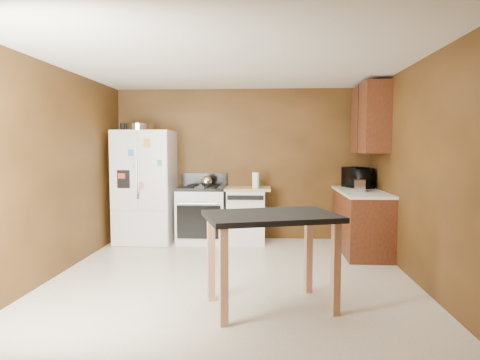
# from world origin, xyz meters

# --- Properties ---
(floor) EXTENTS (4.50, 4.50, 0.00)m
(floor) POSITION_xyz_m (0.00, 0.00, 0.00)
(floor) COLOR white
(floor) RESTS_ON ground
(ceiling) EXTENTS (4.50, 4.50, 0.00)m
(ceiling) POSITION_xyz_m (0.00, 0.00, 2.50)
(ceiling) COLOR white
(ceiling) RESTS_ON ground
(wall_back) EXTENTS (4.20, 0.00, 4.20)m
(wall_back) POSITION_xyz_m (0.00, 2.25, 1.25)
(wall_back) COLOR brown
(wall_back) RESTS_ON ground
(wall_front) EXTENTS (4.20, 0.00, 4.20)m
(wall_front) POSITION_xyz_m (0.00, -2.25, 1.25)
(wall_front) COLOR brown
(wall_front) RESTS_ON ground
(wall_left) EXTENTS (0.00, 4.50, 4.50)m
(wall_left) POSITION_xyz_m (-2.10, 0.00, 1.25)
(wall_left) COLOR brown
(wall_left) RESTS_ON ground
(wall_right) EXTENTS (0.00, 4.50, 4.50)m
(wall_right) POSITION_xyz_m (2.10, 0.00, 1.25)
(wall_right) COLOR brown
(wall_right) RESTS_ON ground
(roasting_pan) EXTENTS (0.43, 0.43, 0.11)m
(roasting_pan) POSITION_xyz_m (-1.62, 1.85, 1.85)
(roasting_pan) COLOR silver
(roasting_pan) RESTS_ON refrigerator
(pen_cup) EXTENTS (0.08, 0.08, 0.12)m
(pen_cup) POSITION_xyz_m (-1.87, 1.76, 1.86)
(pen_cup) COLOR black
(pen_cup) RESTS_ON refrigerator
(kettle) EXTENTS (0.18, 0.18, 0.18)m
(kettle) POSITION_xyz_m (-0.55, 1.82, 0.99)
(kettle) COLOR silver
(kettle) RESTS_ON gas_range
(paper_towel) EXTENTS (0.11, 0.11, 0.25)m
(paper_towel) POSITION_xyz_m (0.23, 1.83, 1.01)
(paper_towel) COLOR white
(paper_towel) RESTS_ON dishwasher
(green_canister) EXTENTS (0.14, 0.14, 0.12)m
(green_canister) POSITION_xyz_m (0.26, 2.03, 0.95)
(green_canister) COLOR green
(green_canister) RESTS_ON dishwasher
(toaster) EXTENTS (0.19, 0.26, 0.18)m
(toaster) POSITION_xyz_m (1.75, 1.33, 0.99)
(toaster) COLOR silver
(toaster) RESTS_ON right_cabinets
(microwave) EXTENTS (0.51, 0.61, 0.29)m
(microwave) POSITION_xyz_m (1.84, 1.91, 1.04)
(microwave) COLOR black
(microwave) RESTS_ON right_cabinets
(refrigerator) EXTENTS (0.90, 0.80, 1.80)m
(refrigerator) POSITION_xyz_m (-1.55, 1.86, 0.90)
(refrigerator) COLOR white
(refrigerator) RESTS_ON ground
(gas_range) EXTENTS (0.76, 0.68, 1.10)m
(gas_range) POSITION_xyz_m (-0.64, 1.92, 0.46)
(gas_range) COLOR white
(gas_range) RESTS_ON ground
(dishwasher) EXTENTS (0.78, 0.63, 0.89)m
(dishwasher) POSITION_xyz_m (0.08, 1.95, 0.45)
(dishwasher) COLOR white
(dishwasher) RESTS_ON ground
(right_cabinets) EXTENTS (0.63, 1.58, 2.45)m
(right_cabinets) POSITION_xyz_m (1.84, 1.48, 0.91)
(right_cabinets) COLOR brown
(right_cabinets) RESTS_ON ground
(island) EXTENTS (1.39, 1.12, 0.91)m
(island) POSITION_xyz_m (0.45, -0.88, 0.77)
(island) COLOR black
(island) RESTS_ON ground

